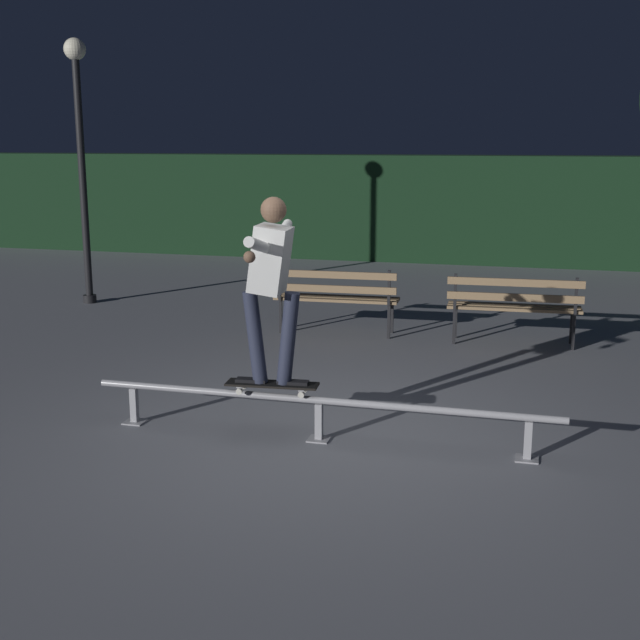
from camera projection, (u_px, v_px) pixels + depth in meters
The scene contains 8 objects.
ground_plane at pixel (321, 437), 7.02m from camera, with size 90.00×90.00×0.00m, color slate.
hedge_backdrop at pixel (456, 209), 16.95m from camera, with size 24.00×1.20×2.14m, color black.
grind_rail at pixel (319, 407), 6.90m from camera, with size 4.00×0.18×0.38m.
skateboard at pixel (272, 385), 6.97m from camera, with size 0.79×0.27×0.09m.
skateboarder at pixel (271, 275), 6.77m from camera, with size 0.63×1.41×1.56m.
park_bench_leftmost at pixel (335, 294), 10.59m from camera, with size 1.62×0.48×0.88m.
park_bench_left_center at pixel (514, 302), 10.03m from camera, with size 1.62×0.48×0.88m.
lamp_post_left at pixel (80, 138), 12.25m from camera, with size 0.32×0.32×3.90m.
Camera 1 is at (1.70, -6.42, 2.47)m, focal length 46.57 mm.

